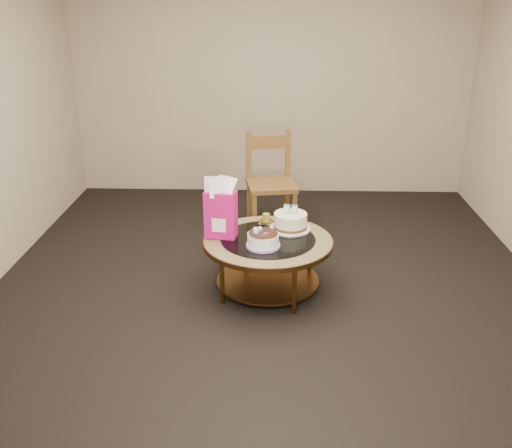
{
  "coord_description": "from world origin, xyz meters",
  "views": [
    {
      "loc": [
        0.04,
        -4.05,
        2.25
      ],
      "look_at": [
        -0.09,
        0.02,
        0.57
      ],
      "focal_mm": 40.0,
      "sensor_mm": 36.0,
      "label": 1
    }
  ],
  "objects_px": {
    "dining_chair": "(271,183)",
    "decorated_cake": "(263,240)",
    "gift_bag": "(221,208)",
    "coffee_table": "(268,248)",
    "cream_cake": "(290,222)"
  },
  "relations": [
    {
      "from": "coffee_table",
      "to": "gift_bag",
      "type": "distance_m",
      "value": 0.49
    },
    {
      "from": "coffee_table",
      "to": "decorated_cake",
      "type": "bearing_deg",
      "value": -104.17
    },
    {
      "from": "coffee_table",
      "to": "dining_chair",
      "type": "relative_size",
      "value": 1.03
    },
    {
      "from": "cream_cake",
      "to": "coffee_table",
      "type": "bearing_deg",
      "value": -121.63
    },
    {
      "from": "decorated_cake",
      "to": "dining_chair",
      "type": "relative_size",
      "value": 0.26
    },
    {
      "from": "gift_bag",
      "to": "dining_chair",
      "type": "bearing_deg",
      "value": 82.92
    },
    {
      "from": "decorated_cake",
      "to": "cream_cake",
      "type": "distance_m",
      "value": 0.41
    },
    {
      "from": "dining_chair",
      "to": "decorated_cake",
      "type": "bearing_deg",
      "value": -101.42
    },
    {
      "from": "cream_cake",
      "to": "gift_bag",
      "type": "xyz_separation_m",
      "value": [
        -0.54,
        -0.17,
        0.17
      ]
    },
    {
      "from": "cream_cake",
      "to": "gift_bag",
      "type": "distance_m",
      "value": 0.59
    },
    {
      "from": "coffee_table",
      "to": "gift_bag",
      "type": "bearing_deg",
      "value": 174.86
    },
    {
      "from": "gift_bag",
      "to": "dining_chair",
      "type": "distance_m",
      "value": 1.3
    },
    {
      "from": "decorated_cake",
      "to": "cream_cake",
      "type": "xyz_separation_m",
      "value": [
        0.21,
        0.35,
        0.02
      ]
    },
    {
      "from": "decorated_cake",
      "to": "gift_bag",
      "type": "height_order",
      "value": "gift_bag"
    },
    {
      "from": "gift_bag",
      "to": "cream_cake",
      "type": "bearing_deg",
      "value": 26.83
    }
  ]
}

